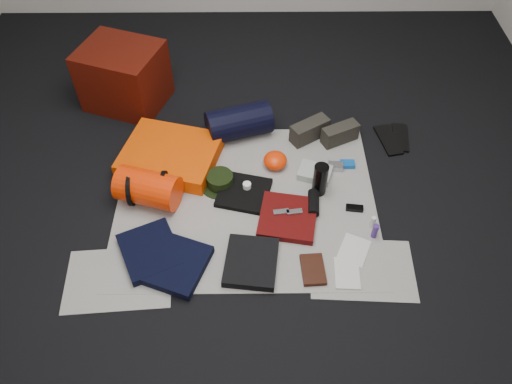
{
  "coord_description": "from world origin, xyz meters",
  "views": [
    {
      "loc": [
        0.04,
        -1.98,
        2.4
      ],
      "look_at": [
        0.06,
        -0.01,
        0.1
      ],
      "focal_mm": 35.0,
      "sensor_mm": 36.0,
      "label": 1
    }
  ],
  "objects_px": {
    "stuff_sack": "(148,188)",
    "water_bottle": "(320,180)",
    "compact_camera": "(335,166)",
    "red_cabinet": "(124,76)",
    "navy_duffel": "(239,122)",
    "sleeping_pad": "(171,155)",
    "paperback_book": "(313,270)"
  },
  "relations": [
    {
      "from": "sleeping_pad",
      "to": "compact_camera",
      "type": "xyz_separation_m",
      "value": [
        1.08,
        -0.08,
        -0.03
      ]
    },
    {
      "from": "stuff_sack",
      "to": "sleeping_pad",
      "type": "bearing_deg",
      "value": 74.36
    },
    {
      "from": "water_bottle",
      "to": "navy_duffel",
      "type": "bearing_deg",
      "value": 133.65
    },
    {
      "from": "sleeping_pad",
      "to": "navy_duffel",
      "type": "xyz_separation_m",
      "value": [
        0.45,
        0.25,
        0.06
      ]
    },
    {
      "from": "navy_duffel",
      "to": "sleeping_pad",
      "type": "bearing_deg",
      "value": -168.71
    },
    {
      "from": "stuff_sack",
      "to": "water_bottle",
      "type": "height_order",
      "value": "water_bottle"
    },
    {
      "from": "red_cabinet",
      "to": "stuff_sack",
      "type": "xyz_separation_m",
      "value": [
        0.29,
        -0.97,
        -0.11
      ]
    },
    {
      "from": "paperback_book",
      "to": "navy_duffel",
      "type": "bearing_deg",
      "value": 107.23
    },
    {
      "from": "red_cabinet",
      "to": "compact_camera",
      "type": "distance_m",
      "value": 1.64
    },
    {
      "from": "navy_duffel",
      "to": "paperback_book",
      "type": "relative_size",
      "value": 2.23
    },
    {
      "from": "stuff_sack",
      "to": "compact_camera",
      "type": "bearing_deg",
      "value": 12.27
    },
    {
      "from": "sleeping_pad",
      "to": "paperback_book",
      "type": "bearing_deg",
      "value": -44.62
    },
    {
      "from": "navy_duffel",
      "to": "compact_camera",
      "type": "relative_size",
      "value": 4.34
    },
    {
      "from": "compact_camera",
      "to": "paperback_book",
      "type": "distance_m",
      "value": 0.81
    },
    {
      "from": "water_bottle",
      "to": "paperback_book",
      "type": "bearing_deg",
      "value": -98.18
    },
    {
      "from": "sleeping_pad",
      "to": "stuff_sack",
      "type": "xyz_separation_m",
      "value": [
        -0.09,
        -0.34,
        0.06
      ]
    },
    {
      "from": "stuff_sack",
      "to": "navy_duffel",
      "type": "relative_size",
      "value": 0.86
    },
    {
      "from": "red_cabinet",
      "to": "navy_duffel",
      "type": "height_order",
      "value": "red_cabinet"
    },
    {
      "from": "red_cabinet",
      "to": "paperback_book",
      "type": "xyz_separation_m",
      "value": [
        1.25,
        -1.5,
        -0.2
      ]
    },
    {
      "from": "compact_camera",
      "to": "paperback_book",
      "type": "relative_size",
      "value": 0.51
    },
    {
      "from": "sleeping_pad",
      "to": "compact_camera",
      "type": "relative_size",
      "value": 5.98
    },
    {
      "from": "stuff_sack",
      "to": "compact_camera",
      "type": "distance_m",
      "value": 1.21
    },
    {
      "from": "stuff_sack",
      "to": "paperback_book",
      "type": "height_order",
      "value": "stuff_sack"
    },
    {
      "from": "stuff_sack",
      "to": "navy_duffel",
      "type": "bearing_deg",
      "value": 47.24
    },
    {
      "from": "navy_duffel",
      "to": "compact_camera",
      "type": "distance_m",
      "value": 0.72
    },
    {
      "from": "sleeping_pad",
      "to": "stuff_sack",
      "type": "height_order",
      "value": "stuff_sack"
    },
    {
      "from": "red_cabinet",
      "to": "compact_camera",
      "type": "xyz_separation_m",
      "value": [
        1.46,
        -0.72,
        -0.2
      ]
    },
    {
      "from": "paperback_book",
      "to": "water_bottle",
      "type": "bearing_deg",
      "value": 78.25
    },
    {
      "from": "red_cabinet",
      "to": "sleeping_pad",
      "type": "height_order",
      "value": "red_cabinet"
    },
    {
      "from": "navy_duffel",
      "to": "red_cabinet",
      "type": "bearing_deg",
      "value": 137.32
    },
    {
      "from": "stuff_sack",
      "to": "compact_camera",
      "type": "xyz_separation_m",
      "value": [
        1.18,
        0.26,
        -0.09
      ]
    },
    {
      "from": "sleeping_pad",
      "to": "water_bottle",
      "type": "distance_m",
      "value": 1.0
    }
  ]
}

